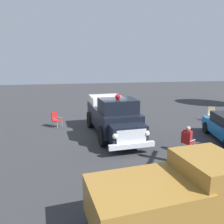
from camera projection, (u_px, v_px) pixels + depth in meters
name	position (u px, v px, depth m)	size (l,w,h in m)	color
ground_plane	(103.00, 132.00, 14.25)	(60.00, 60.00, 0.00)	#333335
vintage_fire_truck	(113.00, 115.00, 13.51)	(2.79, 6.12, 2.59)	black
parked_pickup	(179.00, 194.00, 6.01)	(4.98, 2.50, 1.90)	black
lawn_chair_near_truck	(187.00, 140.00, 11.12)	(0.67, 0.67, 1.02)	#B7BABF
lawn_chair_by_car	(56.00, 118.00, 15.26)	(0.69, 0.69, 1.02)	#B7BABF
lawn_chair_spare	(212.00, 113.00, 16.83)	(0.65, 0.65, 1.02)	#B7BABF
spectator_seated	(188.00, 138.00, 11.18)	(0.65, 0.59, 1.29)	#383842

